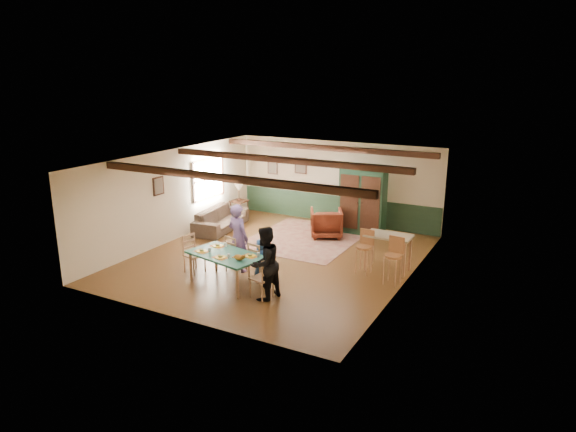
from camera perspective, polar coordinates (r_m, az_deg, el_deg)
The scene contains 35 objects.
floor at distance 13.86m, azimuth -1.25°, elevation -4.72°, with size 8.00×8.00×0.00m, color #4D2D15.
wall_back at distance 16.95m, azimuth 5.39°, elevation 3.75°, with size 7.00×0.02×2.70m, color beige.
wall_left at distance 15.42m, azimuth -12.69°, elevation 2.25°, with size 0.02×8.00×2.70m, color beige.
wall_right at distance 12.18m, azimuth 13.22°, elevation -1.33°, with size 0.02×8.00×2.70m, color beige.
ceiling at distance 13.17m, azimuth -1.32°, elevation 6.38°, with size 7.00×8.00×0.02m, color white.
wainscot_back at distance 17.14m, azimuth 5.29°, elevation 0.79°, with size 6.95×0.03×0.90m, color #1D3622.
ceiling_beam_front at distance 11.27m, azimuth -7.09°, elevation 4.23°, with size 6.95×0.16×0.16m, color black.
ceiling_beam_mid at distance 13.53m, azimuth -0.48°, elevation 6.24°, with size 6.95×0.16×0.16m, color black.
ceiling_beam_back at distance 15.83m, azimuth 4.08°, elevation 7.57°, with size 6.95×0.16×0.16m, color black.
window_left at distance 16.65m, azimuth -8.85°, elevation 4.12°, with size 0.06×1.60×1.30m, color white, non-canonical shape.
picture_left_wall at distance 14.88m, azimuth -14.19°, elevation 3.25°, with size 0.04×0.42×0.52m, color gray, non-canonical shape.
picture_back_a at distance 17.37m, azimuth 1.42°, elevation 5.61°, with size 0.45×0.04×0.55m, color gray, non-canonical shape.
picture_back_b at distance 17.91m, azimuth -1.74°, elevation 5.42°, with size 0.38×0.04×0.48m, color gray, non-canonical shape.
dining_table at distance 12.18m, azimuth -6.90°, elevation -5.87°, with size 1.80×1.00×0.75m, color #1C5949, non-canonical shape.
dining_chair_far_left at distance 12.88m, azimuth -5.78°, elevation -4.15°, with size 0.42×0.44×0.95m, color #A07150, non-canonical shape.
dining_chair_far_right at distance 12.35m, azimuth -3.19°, elevation -4.98°, with size 0.42×0.44×0.95m, color #A07150, non-canonical shape.
dining_chair_end_left at distance 12.97m, azimuth -10.37°, elevation -4.20°, with size 0.42×0.44×0.95m, color #A07150, non-canonical shape.
dining_chair_end_right at distance 11.38m, azimuth -2.95°, elevation -6.81°, with size 0.42×0.44×0.95m, color #A07150, non-canonical shape.
person_man at distance 12.81m, azimuth -5.57°, elevation -2.43°, with size 0.63×0.41×1.72m, color #745592.
person_woman at distance 11.19m, azimuth -2.61°, elevation -5.28°, with size 0.80×0.62×1.65m, color black.
person_child at distance 12.39m, azimuth -2.94°, elevation -4.76°, with size 0.49×0.32×1.00m, color #27529C.
cat at distance 11.58m, azimuth -5.48°, elevation -4.53°, with size 0.36×0.14×0.18m, color orange, non-canonical shape.
place_setting_near_left at distance 12.27m, azimuth -9.57°, elevation -3.68°, with size 0.40×0.30×0.11m, color gold, non-canonical shape.
place_setting_near_center at distance 11.80m, azimuth -7.53°, elevation -4.37°, with size 0.40×0.30×0.11m, color gold, non-canonical shape.
place_setting_far_left at distance 12.58m, azimuth -7.83°, elevation -3.12°, with size 0.40×0.30×0.11m, color gold, non-canonical shape.
place_setting_far_right at distance 11.82m, azimuth -4.26°, elevation -4.25°, with size 0.40×0.30×0.11m, color gold, non-canonical shape.
area_rug at distance 15.46m, azimuth 1.84°, elevation -2.51°, with size 3.01×3.57×0.01m, color tan.
armoire at distance 15.87m, azimuth 8.31°, elevation 1.82°, with size 1.52×0.61×2.15m, color #13301F.
armchair at distance 15.57m, azimuth 4.27°, elevation -0.78°, with size 0.92×0.95×0.86m, color #45160D.
sofa at distance 16.45m, azimuth -7.47°, elevation -0.32°, with size 2.30×0.90×0.67m, color #44352A.
end_table at distance 17.67m, azimuth -5.43°, elevation 0.77°, with size 0.50×0.50×0.62m, color black, non-canonical shape.
table_lamp at distance 17.53m, azimuth -5.48°, elevation 2.64°, with size 0.31×0.31×0.57m, color tan, non-canonical shape.
counter_table at distance 13.11m, azimuth 11.04°, elevation -4.03°, with size 1.13×0.66×0.94m, color #BDB393, non-canonical shape.
bar_stool_left at distance 12.80m, azimuth 8.43°, elevation -4.01°, with size 0.39×0.43×1.10m, color #A1683E, non-canonical shape.
bar_stool_right at distance 12.26m, azimuth 11.56°, elevation -4.97°, with size 0.40×0.44×1.14m, color #A1683E, non-canonical shape.
Camera 1 is at (6.40, -11.31, 4.80)m, focal length 32.00 mm.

